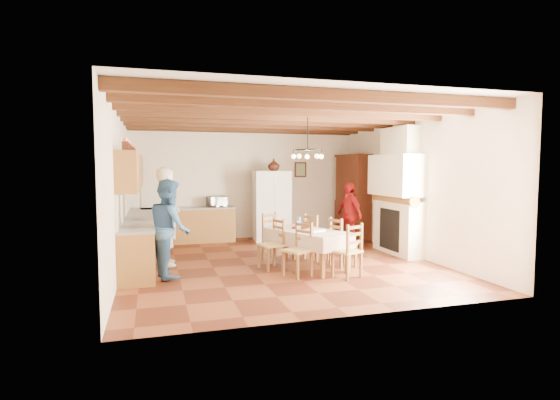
% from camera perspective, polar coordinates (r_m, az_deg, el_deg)
% --- Properties ---
extents(floor, '(6.00, 6.50, 0.02)m').
position_cam_1_polar(floor, '(8.87, -0.08, -8.31)').
color(floor, '#481D0F').
rests_on(floor, ground).
extents(ceiling, '(6.00, 6.50, 0.02)m').
position_cam_1_polar(ceiling, '(8.71, -0.08, 11.45)').
color(ceiling, silver).
rests_on(ceiling, ground).
extents(wall_back, '(6.00, 0.02, 3.00)m').
position_cam_1_polar(wall_back, '(11.82, -4.50, 2.27)').
color(wall_back, '#F5E2CB').
rests_on(wall_back, ground).
extents(wall_front, '(6.00, 0.02, 3.00)m').
position_cam_1_polar(wall_front, '(5.61, 9.26, -0.18)').
color(wall_front, '#F5E2CB').
rests_on(wall_front, ground).
extents(wall_left, '(0.02, 6.50, 3.00)m').
position_cam_1_polar(wall_left, '(8.34, -20.37, 1.10)').
color(wall_left, '#F5E2CB').
rests_on(wall_left, ground).
extents(wall_right, '(0.02, 6.50, 3.00)m').
position_cam_1_polar(wall_right, '(9.93, 16.85, 1.67)').
color(wall_right, '#F5E2CB').
rests_on(wall_right, ground).
extents(ceiling_beams, '(6.00, 6.30, 0.16)m').
position_cam_1_polar(ceiling_beams, '(8.70, -0.08, 10.80)').
color(ceiling_beams, '#3A170E').
rests_on(ceiling_beams, ground).
extents(lower_cabinets_left, '(0.60, 4.30, 0.86)m').
position_cam_1_polar(lower_cabinets_left, '(9.48, -17.87, -4.98)').
color(lower_cabinets_left, brown).
rests_on(lower_cabinets_left, ground).
extents(lower_cabinets_back, '(2.30, 0.60, 0.86)m').
position_cam_1_polar(lower_cabinets_back, '(11.39, -11.81, -3.30)').
color(lower_cabinets_back, brown).
rests_on(lower_cabinets_back, ground).
extents(countertop_left, '(0.62, 4.30, 0.04)m').
position_cam_1_polar(countertop_left, '(9.42, -17.93, -2.28)').
color(countertop_left, slate).
rests_on(countertop_left, lower_cabinets_left).
extents(countertop_back, '(2.34, 0.62, 0.04)m').
position_cam_1_polar(countertop_back, '(11.34, -11.85, -1.05)').
color(countertop_back, slate).
rests_on(countertop_back, lower_cabinets_back).
extents(backsplash_left, '(0.03, 4.30, 0.60)m').
position_cam_1_polar(backsplash_left, '(9.40, -19.72, -0.37)').
color(backsplash_left, white).
rests_on(backsplash_left, ground).
extents(backsplash_back, '(2.30, 0.03, 0.60)m').
position_cam_1_polar(backsplash_back, '(11.60, -11.98, 0.66)').
color(backsplash_back, white).
rests_on(backsplash_back, ground).
extents(upper_cabinets, '(0.35, 4.20, 0.70)m').
position_cam_1_polar(upper_cabinets, '(9.36, -18.84, 3.62)').
color(upper_cabinets, brown).
rests_on(upper_cabinets, ground).
extents(fireplace, '(0.56, 1.60, 2.80)m').
position_cam_1_polar(fireplace, '(9.95, 14.81, 1.15)').
color(fireplace, beige).
rests_on(fireplace, ground).
extents(wall_picture, '(0.34, 0.03, 0.42)m').
position_cam_1_polar(wall_picture, '(12.20, 2.69, 3.99)').
color(wall_picture, '#311E15').
rests_on(wall_picture, ground).
extents(refrigerator, '(0.97, 0.82, 1.82)m').
position_cam_1_polar(refrigerator, '(11.37, -1.10, -0.78)').
color(refrigerator, white).
rests_on(refrigerator, floor).
extents(hutch, '(0.61, 1.28, 2.26)m').
position_cam_1_polar(hutch, '(11.86, 9.57, 0.43)').
color(hutch, '#34160A').
rests_on(hutch, floor).
extents(dining_table, '(1.45, 1.86, 0.73)m').
position_cam_1_polar(dining_table, '(8.37, 3.57, -4.52)').
color(dining_table, beige).
rests_on(dining_table, floor).
extents(chandelier, '(0.47, 0.47, 0.03)m').
position_cam_1_polar(chandelier, '(8.28, 3.62, 6.54)').
color(chandelier, black).
rests_on(chandelier, ground).
extents(chair_left_near, '(0.54, 0.55, 0.96)m').
position_cam_1_polar(chair_left_near, '(7.75, 2.26, -6.47)').
color(chair_left_near, brown).
rests_on(chair_left_near, floor).
extents(chair_left_far, '(0.49, 0.51, 0.96)m').
position_cam_1_polar(chair_left_far, '(8.29, -1.17, -5.75)').
color(chair_left_far, brown).
rests_on(chair_left_far, floor).
extents(chair_right_near, '(0.47, 0.49, 0.96)m').
position_cam_1_polar(chair_right_near, '(8.59, 8.24, -5.43)').
color(chair_right_near, brown).
rests_on(chair_right_near, floor).
extents(chair_right_far, '(0.53, 0.54, 0.96)m').
position_cam_1_polar(chair_right_far, '(9.15, 4.79, -4.79)').
color(chair_right_far, brown).
rests_on(chair_right_far, floor).
extents(chair_end_near, '(0.55, 0.54, 0.96)m').
position_cam_1_polar(chair_end_near, '(7.77, 8.73, -6.48)').
color(chair_end_near, brown).
rests_on(chair_end_near, floor).
extents(chair_end_far, '(0.56, 0.55, 0.96)m').
position_cam_1_polar(chair_end_far, '(9.18, -0.67, -4.75)').
color(chair_end_far, brown).
rests_on(chair_end_far, floor).
extents(person_man, '(0.52, 0.74, 1.93)m').
position_cam_1_polar(person_man, '(8.85, -14.43, -2.08)').
color(person_man, silver).
rests_on(person_man, floor).
extents(person_woman_blue, '(0.78, 0.94, 1.73)m').
position_cam_1_polar(person_woman_blue, '(7.90, -14.23, -3.56)').
color(person_woman_blue, '#335B8F').
rests_on(person_woman_blue, floor).
extents(person_woman_red, '(0.53, 0.96, 1.56)m').
position_cam_1_polar(person_woman_red, '(10.63, 9.02, -1.92)').
color(person_woman_red, '#A31416').
rests_on(person_woman_red, floor).
extents(microwave, '(0.56, 0.46, 0.27)m').
position_cam_1_polar(microwave, '(11.40, -8.20, -0.19)').
color(microwave, silver).
rests_on(microwave, countertop_back).
extents(fridge_vase, '(0.37, 0.37, 0.32)m').
position_cam_1_polar(fridge_vase, '(11.33, -0.82, 4.62)').
color(fridge_vase, '#34160A').
rests_on(fridge_vase, refrigerator).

